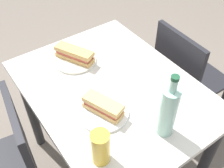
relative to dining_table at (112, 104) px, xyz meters
name	(u,v)px	position (x,y,z in m)	size (l,w,h in m)	color
ground_plane	(112,163)	(0.00, 0.00, -0.63)	(8.00, 8.00, 0.00)	#6B6056
dining_table	(112,104)	(0.00, 0.00, 0.00)	(1.03, 0.78, 0.76)	beige
chair_far	(184,77)	(0.00, 0.59, -0.12)	(0.42, 0.42, 0.87)	black
chair_near	(9,165)	(-0.06, -0.59, -0.12)	(0.45, 0.45, 0.87)	black
plate_near	(103,112)	(0.12, -0.13, 0.14)	(0.24, 0.24, 0.01)	white
baguette_sandwich_near	(103,106)	(0.12, -0.13, 0.18)	(0.20, 0.13, 0.07)	tan
knife_near	(108,102)	(0.09, -0.08, 0.15)	(0.18, 0.02, 0.01)	silver
plate_far	(75,60)	(-0.29, -0.05, 0.14)	(0.24, 0.24, 0.01)	silver
baguette_sandwich_far	(74,54)	(-0.29, -0.05, 0.18)	(0.23, 0.16, 0.07)	tan
knife_far	(78,53)	(-0.32, -0.01, 0.15)	(0.16, 0.11, 0.01)	silver
water_bottle	(168,111)	(0.35, 0.03, 0.26)	(0.08, 0.08, 0.32)	#99C6B7
beer_glass	(100,147)	(0.31, -0.27, 0.21)	(0.08, 0.08, 0.16)	gold
paper_napkin	(30,64)	(-0.41, -0.27, 0.13)	(0.14, 0.14, 0.00)	white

